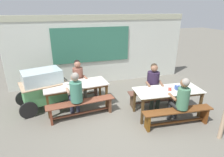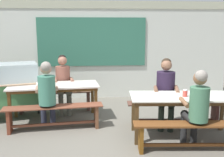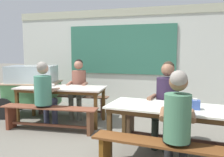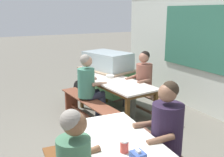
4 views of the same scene
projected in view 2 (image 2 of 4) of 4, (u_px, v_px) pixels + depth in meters
name	position (u px, v px, depth m)	size (l,w,h in m)	color
ground_plane	(114.00, 137.00, 4.80)	(40.00, 40.00, 0.00)	#686359
backdrop_wall	(104.00, 48.00, 7.29)	(6.85, 0.23, 2.61)	silver
dining_table_far	(54.00, 88.00, 5.56)	(1.90, 0.93, 0.76)	beige
dining_table_near	(183.00, 100.00, 4.67)	(1.88, 0.88, 0.76)	silver
bench_far_back	(55.00, 99.00, 6.19)	(1.79, 0.45, 0.46)	brown
bench_far_front	(54.00, 114.00, 5.08)	(1.88, 0.50, 0.46)	brown
bench_near_back	(174.00, 110.00, 5.30)	(1.88, 0.46, 0.46)	brown
bench_near_front	(192.00, 132.00, 4.17)	(1.84, 0.42, 0.46)	brown
food_cart	(12.00, 86.00, 5.78)	(1.72, 1.21, 1.17)	#56A05F
person_right_near_table	(166.00, 88.00, 5.16)	(0.51, 0.57, 1.35)	#212A23
person_center_facing	(63.00, 80.00, 6.07)	(0.48, 0.59, 1.32)	#606357
person_left_back_turned	(47.00, 91.00, 5.03)	(0.47, 0.53, 1.32)	#303448
person_near_front	(197.00, 105.00, 4.16)	(0.42, 0.53, 1.30)	#252626
tissue_box	(198.00, 93.00, 4.60)	(0.13, 0.11, 0.14)	#38529A
condiment_jar	(185.00, 93.00, 4.58)	(0.08, 0.08, 0.12)	#D7463C
soup_bowl	(40.00, 83.00, 5.55)	(0.17, 0.17, 0.04)	silver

